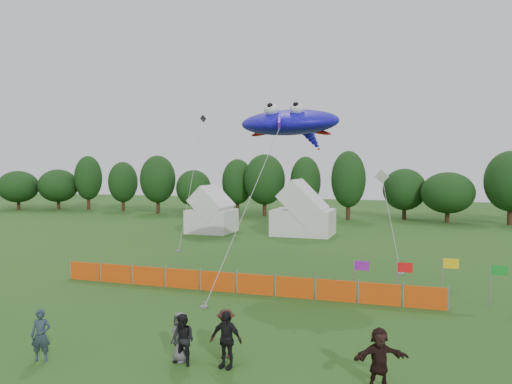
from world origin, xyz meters
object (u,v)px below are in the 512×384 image
(tent_left, at_px, (212,213))
(barrier_fence, at_px, (236,283))
(spectator_d, at_px, (226,339))
(spectator_e, at_px, (180,337))
(tent_right, at_px, (303,214))
(stingray_kite, at_px, (292,123))
(spectator_c, at_px, (226,334))
(spectator_a, at_px, (41,335))
(spectator_b, at_px, (183,340))
(spectator_f, at_px, (379,358))

(tent_left, bearing_deg, barrier_fence, -63.78)
(spectator_d, distance_m, spectator_e, 1.61)
(tent_right, bearing_deg, spectator_e, -84.77)
(tent_right, bearing_deg, stingray_kite, -79.61)
(spectator_c, relative_size, spectator_d, 0.90)
(barrier_fence, xyz_separation_m, spectator_a, (-2.98, -10.19, 0.35))
(spectator_b, bearing_deg, barrier_fence, 111.78)
(spectator_c, distance_m, stingray_kite, 15.22)
(spectator_a, relative_size, spectator_c, 1.04)
(barrier_fence, height_order, spectator_b, spectator_b)
(spectator_a, bearing_deg, spectator_e, -3.92)
(spectator_a, xyz_separation_m, spectator_e, (4.32, 1.41, -0.05))
(barrier_fence, xyz_separation_m, spectator_b, (1.59, -9.07, 0.32))
(spectator_d, distance_m, spectator_f, 4.71)
(spectator_e, bearing_deg, stingray_kite, 116.06)
(barrier_fence, height_order, spectator_a, spectator_a)
(stingray_kite, bearing_deg, tent_left, 126.80)
(barrier_fence, height_order, spectator_c, spectator_c)
(tent_right, xyz_separation_m, spectator_c, (4.09, -29.76, -1.13))
(tent_left, distance_m, stingray_kite, 20.87)
(tent_right, xyz_separation_m, spectator_a, (-1.53, -31.88, -1.09))
(tent_left, height_order, spectator_d, tent_left)
(spectator_d, bearing_deg, stingray_kite, 104.26)
(spectator_f, bearing_deg, stingray_kite, 87.20)
(spectator_d, height_order, spectator_f, spectator_d)
(spectator_f, bearing_deg, spectator_b, 156.08)
(spectator_d, relative_size, spectator_e, 1.13)
(tent_right, xyz_separation_m, spectator_d, (4.39, -30.49, -1.04))
(barrier_fence, relative_size, spectator_e, 12.31)
(spectator_a, xyz_separation_m, spectator_b, (4.57, 1.12, -0.03))
(spectator_f, distance_m, stingray_kite, 16.89)
(barrier_fence, distance_m, spectator_f, 11.66)
(spectator_a, relative_size, spectator_b, 1.04)
(spectator_b, distance_m, stingray_kite, 16.05)
(spectator_d, bearing_deg, spectator_b, -159.78)
(tent_left, distance_m, spectator_f, 34.37)
(spectator_b, bearing_deg, spectator_d, 23.30)
(spectator_d, relative_size, stingray_kite, 0.12)
(spectator_b, distance_m, spectator_f, 6.07)
(spectator_c, height_order, spectator_d, spectator_d)
(spectator_c, bearing_deg, spectator_f, -23.54)
(spectator_f, bearing_deg, spectator_d, 153.51)
(spectator_c, bearing_deg, spectator_b, -152.01)
(tent_left, relative_size, stingray_kite, 0.27)
(barrier_fence, xyz_separation_m, spectator_d, (2.94, -8.80, 0.41))
(tent_left, distance_m, spectator_a, 31.63)
(spectator_b, xyz_separation_m, spectator_d, (1.36, 0.27, 0.09))
(tent_left, distance_m, barrier_fence, 23.00)
(spectator_a, bearing_deg, spectator_f, -14.53)
(spectator_d, relative_size, spectator_f, 1.04)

